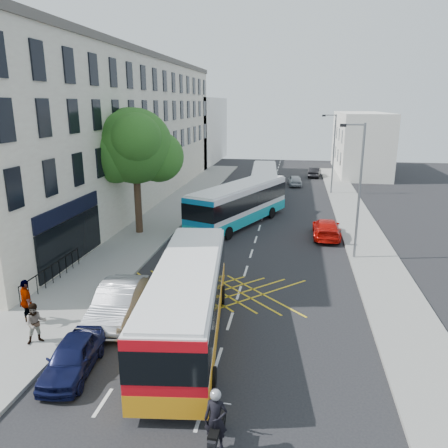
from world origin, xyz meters
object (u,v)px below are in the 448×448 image
at_px(bus_mid, 239,204).
at_px(pedestrian_near, 36,323).
at_px(lamp_far, 333,150).
at_px(parked_car_blue, 73,357).
at_px(lamp_near, 358,185).
at_px(red_hatchback, 326,228).
at_px(motorbike, 216,422).
at_px(distant_car_grey, 270,176).
at_px(parked_car_silver, 118,302).
at_px(street_tree, 135,147).
at_px(distant_car_silver, 295,180).
at_px(bus_near, 188,299).
at_px(pedestrian_far, 27,302).
at_px(distant_car_dark, 315,172).
at_px(bus_far, 264,181).

height_order(bus_mid, pedestrian_near, bus_mid).
distance_m(lamp_far, parked_car_blue, 35.65).
distance_m(lamp_near, red_hatchback, 6.02).
xyz_separation_m(motorbike, distant_car_grey, (-1.22, 43.65, -0.33)).
bearing_deg(parked_car_silver, bus_mid, 73.26).
distance_m(street_tree, distant_car_silver, 24.68).
distance_m(bus_near, pedestrian_far, 6.93).
height_order(parked_car_silver, pedestrian_near, pedestrian_near).
xyz_separation_m(street_tree, distant_car_dark, (13.49, 27.97, -5.66)).
distance_m(bus_far, parked_car_silver, 27.93).
relative_size(parked_car_silver, red_hatchback, 1.04).
distance_m(lamp_far, parked_car_silver, 31.78).
relative_size(lamp_near, parked_car_blue, 2.19).
bearing_deg(pedestrian_near, distant_car_grey, 42.97).
relative_size(lamp_near, distant_car_grey, 1.90).
bearing_deg(pedestrian_far, parked_car_silver, -116.49).
xyz_separation_m(street_tree, motorbike, (9.24, -19.33, -5.38)).
xyz_separation_m(bus_near, distant_car_silver, (4.02, 34.78, -0.99)).
distance_m(street_tree, bus_far, 17.69).
xyz_separation_m(distant_car_silver, pedestrian_far, (-10.92, -35.14, 0.51)).
bearing_deg(lamp_far, parked_car_blue, -108.26).
height_order(bus_near, distant_car_silver, bus_near).
bearing_deg(red_hatchback, pedestrian_far, 49.39).
distance_m(street_tree, pedestrian_near, 16.14).
bearing_deg(pedestrian_far, distant_car_dark, -64.49).
relative_size(motorbike, pedestrian_near, 1.33).
relative_size(lamp_far, pedestrian_far, 4.07).
relative_size(lamp_far, bus_mid, 0.70).
bearing_deg(bus_far, lamp_far, 12.10).
xyz_separation_m(distant_car_grey, distant_car_silver, (2.99, -2.97, 0.04)).
xyz_separation_m(bus_near, red_hatchback, (6.40, 14.81, -0.94)).
relative_size(parked_car_blue, pedestrian_near, 2.21).
bearing_deg(parked_car_blue, distant_car_dark, 70.59).
distance_m(lamp_far, bus_far, 7.68).
bearing_deg(parked_car_blue, distant_car_grey, 76.94).
height_order(red_hatchback, pedestrian_far, pedestrian_far).
bearing_deg(distant_car_silver, pedestrian_far, 66.48).
xyz_separation_m(bus_near, pedestrian_far, (-6.91, -0.37, -0.48)).
xyz_separation_m(bus_near, distant_car_grey, (1.03, 37.75, -1.03)).
bearing_deg(bus_far, pedestrian_far, -109.12).
relative_size(bus_far, distant_car_dark, 2.76).
bearing_deg(distant_car_grey, pedestrian_far, -103.42).
bearing_deg(bus_mid, lamp_near, -17.85).
xyz_separation_m(bus_near, bus_far, (0.94, 28.51, -0.05)).
height_order(red_hatchback, pedestrian_near, pedestrian_near).
relative_size(bus_near, parked_car_silver, 2.32).
height_order(pedestrian_near, pedestrian_far, pedestrian_far).
bearing_deg(bus_near, red_hatchback, 59.70).
distance_m(bus_mid, pedestrian_far, 18.77).
distance_m(bus_mid, bus_far, 11.43).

